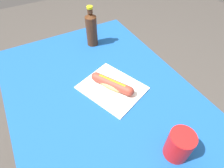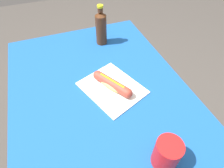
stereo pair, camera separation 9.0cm
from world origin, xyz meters
name	(u,v)px [view 1 (the left image)]	position (x,y,z in m)	size (l,w,h in m)	color
ground_plane	(107,160)	(0.00, 0.00, 0.00)	(6.00, 6.00, 0.00)	#47423D
dining_table	(105,114)	(0.00, 0.00, 0.60)	(1.23, 0.83, 0.73)	brown
paper_wrapper	(112,88)	(0.04, -0.06, 0.73)	(0.28, 0.23, 0.01)	white
hot_dog	(112,84)	(0.04, -0.06, 0.76)	(0.20, 0.14, 0.05)	#DBB26B
soda_bottle	(91,29)	(0.42, -0.13, 0.83)	(0.06, 0.06, 0.24)	#4C2814
drinking_cup	(179,145)	(-0.36, -0.11, 0.79)	(0.09, 0.09, 0.12)	red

